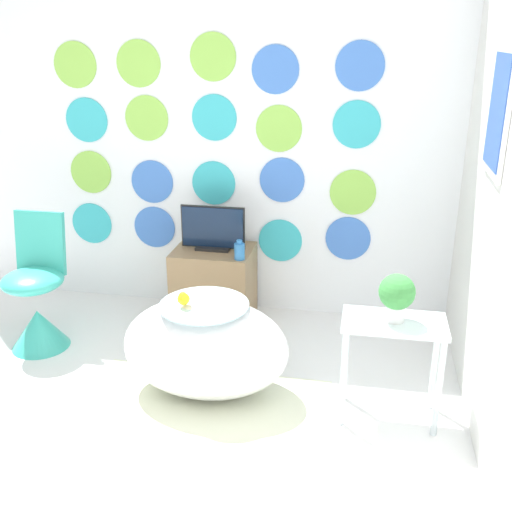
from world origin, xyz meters
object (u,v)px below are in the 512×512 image
potted_plant_left (397,294)px  vase (239,251)px  bathtub (205,347)px  tv (213,230)px  chair (37,306)px

potted_plant_left → vase: bearing=140.4°
bathtub → tv: (-0.19, 0.90, 0.37)m
bathtub → tv: bearing=101.6°
bathtub → chair: (-1.18, 0.31, 0.00)m
chair → potted_plant_left: size_ratio=3.50×
chair → potted_plant_left: 2.24m
tv → potted_plant_left: (1.18, -0.95, 0.05)m
tv → potted_plant_left: bearing=-38.9°
potted_plant_left → bathtub: bearing=177.4°
tv → vase: size_ratio=3.34×
tv → vase: bearing=-35.7°
potted_plant_left → tv: bearing=141.1°
bathtub → chair: size_ratio=1.07×
potted_plant_left → chair: bearing=170.7°
tv → potted_plant_left: size_ratio=1.78×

